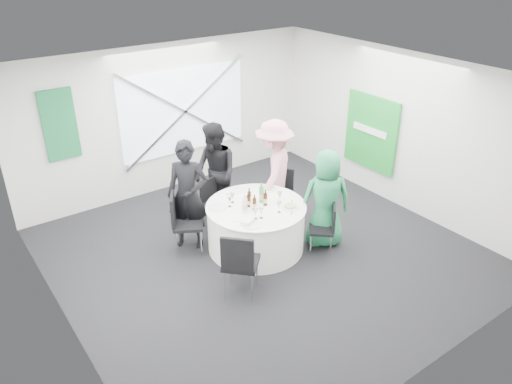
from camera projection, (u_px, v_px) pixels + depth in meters
floor at (263, 253)px, 7.89m from camera, size 6.00×6.00×0.00m
ceiling at (265, 77)px, 6.62m from camera, size 6.00×6.00×0.00m
wall_back at (169, 118)px, 9.42m from camera, size 6.00×0.00×6.00m
wall_front at (439, 273)px, 5.09m from camera, size 6.00×0.00×6.00m
wall_left at (54, 238)px, 5.69m from camera, size 0.00×6.00×6.00m
wall_right at (400, 131)px, 8.82m from camera, size 0.00×6.00×6.00m
window_panel at (184, 111)px, 9.50m from camera, size 2.60×0.03×1.60m
window_brace_a at (185, 112)px, 9.47m from camera, size 2.63×0.05×1.84m
window_brace_b at (185, 112)px, 9.47m from camera, size 2.63×0.05×1.84m
green_banner at (60, 125)px, 8.20m from camera, size 0.55×0.04×1.20m
green_sign at (371, 132)px, 9.31m from camera, size 0.05×1.20×1.40m
banquet_table at (256, 227)px, 7.87m from camera, size 1.56×1.56×0.76m
chair_back at (212, 199)px, 8.50m from camera, size 0.42×0.43×0.82m
chair_back_left at (182, 218)px, 7.68m from camera, size 0.63×0.63×1.00m
chair_back_right at (282, 189)px, 8.79m from camera, size 0.54×0.53×0.85m
chair_front_right at (326, 225)px, 7.72m from camera, size 0.53×0.52×0.82m
chair_front_left at (239, 260)px, 6.66m from camera, size 0.66×0.66×1.02m
person_man_back_left at (188, 195)px, 7.73m from camera, size 0.77×0.75×1.78m
person_man_back at (215, 173)px, 8.51m from camera, size 0.47×0.85×1.74m
person_woman_pink at (274, 171)px, 8.52m from camera, size 1.25×1.13×1.79m
person_woman_green at (326, 199)px, 7.80m from camera, size 0.94×0.83×1.61m
plate_back at (239, 191)px, 8.13m from camera, size 0.25×0.25×0.01m
plate_back_left at (217, 207)px, 7.64m from camera, size 0.29×0.29×0.01m
plate_back_right at (269, 188)px, 8.19m from camera, size 0.26×0.26×0.04m
plate_front_right at (290, 206)px, 7.64m from camera, size 0.28×0.28×0.04m
plate_front_left at (252, 225)px, 7.18m from camera, size 0.26×0.26×0.01m
napkin at (248, 221)px, 7.20m from camera, size 0.24×0.20×0.06m
beer_bottle_a at (248, 201)px, 7.63m from camera, size 0.06×0.06×0.25m
beer_bottle_b at (249, 197)px, 7.75m from camera, size 0.06×0.06×0.24m
beer_bottle_c at (265, 199)px, 7.66m from camera, size 0.06×0.06×0.26m
beer_bottle_d at (254, 204)px, 7.54m from camera, size 0.06×0.06×0.25m
green_water_bottle at (261, 195)px, 7.74m from camera, size 0.08×0.08×0.33m
clear_water_bottle at (245, 205)px, 7.47m from camera, size 0.08×0.08×0.29m
wine_glass_a at (256, 211)px, 7.29m from camera, size 0.07×0.07×0.17m
wine_glass_b at (280, 194)px, 7.76m from camera, size 0.07×0.07×0.17m
wine_glass_c at (229, 199)px, 7.62m from camera, size 0.07×0.07×0.17m
wine_glass_d at (232, 195)px, 7.74m from camera, size 0.07×0.07×0.17m
wine_glass_e at (261, 211)px, 7.30m from camera, size 0.07×0.07×0.17m
wine_glass_f at (279, 205)px, 7.46m from camera, size 0.07×0.07×0.17m
fork_a at (292, 212)px, 7.50m from camera, size 0.11×0.12×0.01m
knife_a at (292, 202)px, 7.79m from camera, size 0.11×0.12×0.01m
fork_b at (235, 222)px, 7.26m from camera, size 0.11×0.13×0.01m
knife_b at (255, 225)px, 7.18m from camera, size 0.10×0.13×0.01m
fork_c at (241, 190)px, 8.16m from camera, size 0.15×0.03×0.01m
knife_c at (230, 194)px, 8.04m from camera, size 0.15×0.03×0.01m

